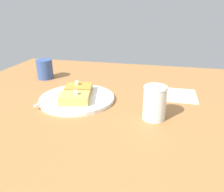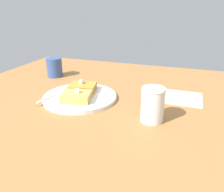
{
  "view_description": "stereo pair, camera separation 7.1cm",
  "coord_description": "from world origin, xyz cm",
  "px_view_note": "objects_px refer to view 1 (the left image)",
  "views": [
    {
      "loc": [
        -65.53,
        -22.35,
        33.87
      ],
      "look_at": [
        -1.18,
        -7.43,
        6.34
      ],
      "focal_mm": 35.0,
      "sensor_mm": 36.0,
      "label": 1
    },
    {
      "loc": [
        -63.54,
        -29.21,
        33.87
      ],
      "look_at": [
        -1.18,
        -7.43,
        6.34
      ],
      "focal_mm": 35.0,
      "sensor_mm": 36.0,
      "label": 2
    }
  ],
  "objects_px": {
    "plate": "(77,98)",
    "coffee_mug": "(45,69)",
    "fork": "(52,97)",
    "syrup_jar": "(154,104)",
    "napkin": "(178,95)"
  },
  "relations": [
    {
      "from": "napkin",
      "to": "coffee_mug",
      "type": "relative_size",
      "value": 1.41
    },
    {
      "from": "plate",
      "to": "napkin",
      "type": "distance_m",
      "value": 0.38
    },
    {
      "from": "plate",
      "to": "napkin",
      "type": "bearing_deg",
      "value": -70.3
    },
    {
      "from": "napkin",
      "to": "coffee_mug",
      "type": "distance_m",
      "value": 0.61
    },
    {
      "from": "plate",
      "to": "coffee_mug",
      "type": "xyz_separation_m",
      "value": [
        0.21,
        0.24,
        0.04
      ]
    },
    {
      "from": "fork",
      "to": "coffee_mug",
      "type": "relative_size",
      "value": 1.57
    },
    {
      "from": "napkin",
      "to": "fork",
      "type": "bearing_deg",
      "value": 108.94
    },
    {
      "from": "napkin",
      "to": "plate",
      "type": "bearing_deg",
      "value": 109.7
    },
    {
      "from": "plate",
      "to": "fork",
      "type": "bearing_deg",
      "value": 105.77
    },
    {
      "from": "syrup_jar",
      "to": "coffee_mug",
      "type": "bearing_deg",
      "value": 60.92
    },
    {
      "from": "syrup_jar",
      "to": "napkin",
      "type": "height_order",
      "value": "syrup_jar"
    },
    {
      "from": "plate",
      "to": "coffee_mug",
      "type": "height_order",
      "value": "coffee_mug"
    },
    {
      "from": "plate",
      "to": "coffee_mug",
      "type": "relative_size",
      "value": 2.65
    },
    {
      "from": "fork",
      "to": "syrup_jar",
      "type": "distance_m",
      "value": 0.37
    },
    {
      "from": "plate",
      "to": "syrup_jar",
      "type": "xyz_separation_m",
      "value": [
        -0.08,
        -0.28,
        0.04
      ]
    }
  ]
}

